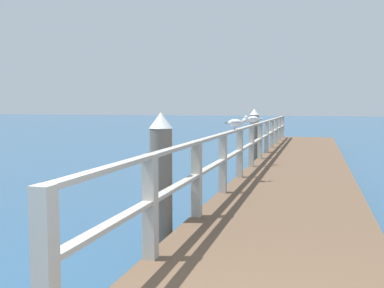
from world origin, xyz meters
name	(u,v)px	position (x,y,z in m)	size (l,w,h in m)	color
pier_deck	(299,171)	(0.00, 9.84, 0.18)	(2.31, 19.67, 0.36)	brown
pier_railing	(256,138)	(-1.08, 9.84, 0.97)	(0.12, 18.19, 0.99)	#B2ADA3
dock_piling_near	(161,180)	(-1.46, 3.79, 0.87)	(0.29, 0.29, 1.72)	#6B6056
dock_piling_far	(254,136)	(-1.46, 12.24, 0.87)	(0.29, 0.29, 1.72)	#6B6056
seagull_foreground	(236,123)	(-1.07, 6.86, 1.48)	(0.45, 0.25, 0.21)	white
seagull_background	(253,119)	(-1.09, 9.29, 1.48)	(0.48, 0.21, 0.21)	white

